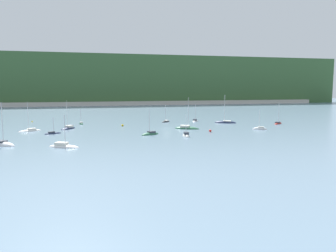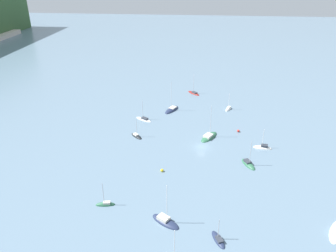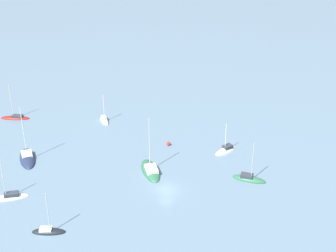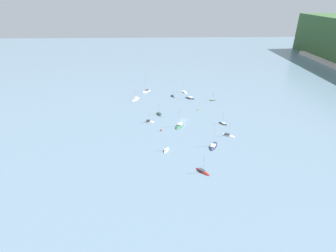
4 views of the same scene
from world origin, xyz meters
TOP-DOWN VIEW (x-y plane):
  - ground_plane at (0.00, 0.00)m, footprint 600.00×600.00m
  - hillside_ridge at (0.00, 187.86)m, footprint 410.75×59.89m
  - shore_town_strip at (0.00, 154.41)m, footprint 349.14×6.00m
  - sailboat_0 at (1.31, -19.03)m, footprint 2.70×5.82m
  - sailboat_1 at (18.07, 21.40)m, footprint 5.20×6.87m
  - sailboat_2 at (-29.94, 22.45)m, footprint 2.03×4.81m
  - sailboat_3 at (-34.20, 7.62)m, footprint 6.26×7.57m
  - sailboat_4 at (31.13, -10.30)m, footprint 5.19×3.36m
  - sailboat_5 at (-33.57, -29.19)m, footprint 8.45×6.22m
  - sailboat_6 at (-46.45, 4.76)m, footprint 7.76×5.49m
  - sailboat_7 at (47.45, 3.92)m, footprint 6.66×6.21m
  - sailboat_8 at (-8.63, -13.43)m, footprint 6.63×4.56m
  - sailboat_9 at (-48.94, -22.52)m, footprint 8.16×7.47m
  - sailboat_10 at (4.95, 21.61)m, footprint 5.11×5.03m
  - sailboat_11 at (-38.39, -3.93)m, footprint 5.55×3.66m
  - sailboat_12 at (28.05, 11.96)m, footprint 9.26×6.46m
  - sailboat_13 at (6.75, -2.42)m, footprint 9.21×7.12m
  - mooring_buoy_0 at (-14.66, 10.70)m, footprint 0.84×0.84m
  - mooring_buoy_1 at (11.75, -12.43)m, footprint 0.86×0.86m
  - mooring_buoy_2 at (-50.17, 34.79)m, footprint 0.55×0.55m

SIDE VIEW (x-z plane):
  - ground_plane at x=0.00m, z-range 0.00..0.00m
  - sailboat_12 at x=28.05m, z-range -6.23..6.36m
  - sailboat_11 at x=-38.39m, z-range -2.82..2.98m
  - sailboat_4 at x=31.13m, z-range -3.76..3.93m
  - sailboat_9 at x=-48.94m, z-range -5.92..6.10m
  - sailboat_10 at x=4.95m, z-range -3.90..4.08m
  - sailboat_2 at x=-29.94m, z-range -3.41..3.60m
  - sailboat_7 at x=47.45m, z-range -4.58..4.78m
  - sailboat_8 at x=-8.63m, z-range -4.30..4.51m
  - sailboat_13 at x=6.75m, z-range -5.93..6.15m
  - sailboat_6 at x=-46.45m, z-range -5.15..5.39m
  - sailboat_0 at x=1.31m, z-range -3.57..3.80m
  - sailboat_1 at x=18.07m, z-range -3.98..4.22m
  - sailboat_5 at x=-33.57m, z-range -4.24..4.49m
  - sailboat_3 at x=-34.20m, z-range -5.30..5.57m
  - mooring_buoy_2 at x=-50.17m, z-range 0.00..0.55m
  - mooring_buoy_0 at x=-14.66m, z-range 0.00..0.84m
  - mooring_buoy_1 at x=11.75m, z-range 0.00..0.86m
  - shore_town_strip at x=0.00m, z-range 0.00..3.20m
  - hillside_ridge at x=0.00m, z-range 0.00..41.84m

